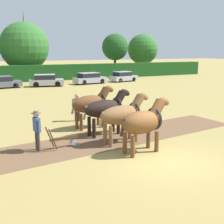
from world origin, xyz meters
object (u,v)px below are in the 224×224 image
Objects in this scene: draft_horse_lead_left at (143,122)px; parked_car_center at (2,82)px; farmer_beside_team at (77,105)px; parked_car_right at (90,78)px; tree_right at (143,49)px; parked_car_center_right at (46,81)px; draft_horse_trail_left at (106,108)px; farmer_at_plow at (37,127)px; plow at (67,140)px; draft_horse_lead_right at (123,115)px; church_spire at (25,38)px; parked_car_far_right at (123,77)px; draft_horse_trail_right at (91,104)px; tree_center at (24,47)px; tree_center_right at (115,47)px.

draft_horse_lead_left reaches higher than parked_car_center.
farmer_beside_team reaches higher than parked_car_right.
farmer_beside_team is at bearing 89.95° from draft_horse_lead_left.
tree_right is 25.22m from parked_car_center_right.
parked_car_center is at bearing 91.84° from draft_horse_trail_left.
farmer_at_plow is (-3.68, -0.88, -0.33)m from draft_horse_trail_left.
farmer_beside_team is at bearing 59.08° from plow.
parked_car_center reaches higher than plow.
parked_car_center_right reaches higher than parked_car_right.
tree_right reaches higher than draft_horse_lead_left.
draft_horse_lead_right reaches higher than parked_car_center.
church_spire is at bearing 78.30° from draft_horse_lead_left.
draft_horse_trail_left reaches higher than farmer_beside_team.
draft_horse_lead_right is at bearing -128.53° from parked_car_far_right.
farmer_beside_team is at bearing 89.98° from draft_horse_lead_right.
draft_horse_trail_right is at bearing 90.10° from draft_horse_lead_right.
tree_center is 2.08× the size of parked_car_far_right.
church_spire is 67.47m from farmer_at_plow.
parked_car_right is (11.61, 22.75, -0.33)m from farmer_at_plow.
tree_right is at bearing 46.83° from farmer_at_plow.
farmer_beside_team is at bearing 89.78° from draft_horse_trail_right.
parked_car_center_right is at bearing -143.63° from tree_center_right.
draft_horse_lead_right is at bearing -82.84° from parked_car_center_right.
tree_center_right is 1.76× the size of parked_car_far_right.
draft_horse_lead_right is 27.32m from parked_car_far_right.
church_spire reaches higher than tree_center.
draft_horse_lead_right is 0.65× the size of parked_car_center.
plow is at bearing -94.73° from parked_car_center.
church_spire is at bearing 75.80° from plow.
draft_horse_lead_left is 0.59× the size of parked_car_right.
parked_car_right is at bearing 176.05° from parked_car_far_right.
farmer_at_plow is at bearing 167.70° from plow.
farmer_at_plow reaches higher than parked_car_center_right.
parked_car_far_right is at bearing 57.21° from draft_horse_lead_left.
tree_center_right is at bearing 42.30° from parked_car_right.
parked_car_center_right reaches higher than plow.
draft_horse_trail_left is 21.78m from parked_car_center_right.
church_spire is 69.07m from draft_horse_lead_left.
parked_car_right is 5.39m from parked_car_far_right.
farmer_at_plow reaches higher than plow.
tree_right is 43.93m from draft_horse_lead_left.
draft_horse_lead_left is 3.08m from draft_horse_trail_left.
farmer_beside_team is 20.21m from parked_car_right.
parked_car_center is 1.06× the size of parked_car_far_right.
draft_horse_lead_left is 1.50× the size of farmer_at_plow.
parked_car_far_right is at bearing 15.78° from parked_car_center_right.
tree_right is (6.52, 1.10, -0.35)m from tree_center_right.
tree_center is at bearing 104.69° from parked_car_center_right.
draft_horse_trail_right is at bearing -119.10° from tree_center_right.
tree_right is 4.46× the size of farmer_beside_team.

